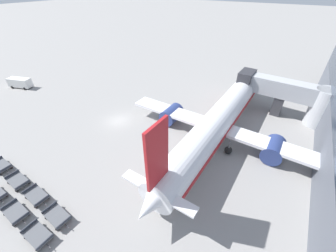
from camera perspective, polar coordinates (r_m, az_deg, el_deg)
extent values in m
plane|color=gray|center=(37.91, -13.55, 1.41)|extent=(500.00, 500.00, 0.00)
cylinder|color=#B2B5BA|center=(42.77, 37.05, 3.95)|extent=(4.04, 4.04, 6.52)
cube|color=#B2B5BA|center=(41.83, 29.33, 9.01)|extent=(13.30, 3.24, 2.94)
cube|color=#2D2D33|center=(42.63, 20.74, 11.78)|extent=(2.57, 4.13, 3.53)
cube|color=#38383D|center=(43.16, 28.10, 5.19)|extent=(1.70, 2.49, 3.58)
cylinder|color=white|center=(32.83, 14.38, 2.32)|extent=(4.86, 34.82, 4.04)
sphere|color=white|center=(48.05, 22.00, 11.77)|extent=(3.84, 3.84, 3.84)
cone|color=white|center=(21.22, -3.81, -19.68)|extent=(3.95, 4.94, 3.84)
cube|color=red|center=(17.58, -3.01, -8.13)|extent=(0.35, 3.04, 6.50)
cube|color=white|center=(21.00, -2.87, -17.63)|extent=(8.43, 1.39, 0.24)
cube|color=white|center=(32.21, 13.26, -0.16)|extent=(30.09, 3.68, 0.44)
cylinder|color=navy|center=(32.15, 27.13, -5.86)|extent=(2.88, 3.95, 2.79)
cylinder|color=navy|center=(35.92, 1.00, 3.19)|extent=(2.88, 3.95, 2.79)
cube|color=red|center=(33.21, 14.20, 1.30)|extent=(4.86, 31.35, 0.73)
cylinder|color=#56565B|center=(42.87, 19.23, 6.78)|extent=(0.24, 0.24, 1.70)
sphere|color=black|center=(43.26, 19.01, 5.80)|extent=(1.11, 1.11, 1.11)
cylinder|color=#56565B|center=(30.59, 16.60, -5.27)|extent=(0.24, 0.24, 1.70)
sphere|color=black|center=(31.13, 16.33, -6.46)|extent=(1.11, 1.11, 1.11)
cylinder|color=#56565B|center=(32.02, 6.82, -1.71)|extent=(0.24, 0.24, 1.70)
sphere|color=black|center=(32.54, 6.72, -2.90)|extent=(1.11, 1.11, 1.11)
cube|color=white|center=(59.47, -35.83, 9.77)|extent=(5.56, 3.47, 1.94)
cube|color=#1E232D|center=(57.51, -34.18, 10.05)|extent=(0.59, 1.55, 0.68)
sphere|color=black|center=(58.02, -34.93, 8.52)|extent=(0.60, 0.60, 0.60)
sphere|color=black|center=(59.11, -33.80, 9.36)|extent=(0.60, 0.60, 0.60)
sphere|color=black|center=(60.51, -37.19, 8.59)|extent=(0.60, 0.60, 0.60)
sphere|color=black|center=(61.56, -36.07, 9.41)|extent=(0.60, 0.60, 0.60)
cube|color=#333338|center=(30.68, -38.92, -16.05)|extent=(0.70, 0.07, 0.06)
sphere|color=black|center=(31.48, -38.17, -14.90)|extent=(0.36, 0.36, 0.36)
cube|color=#515459|center=(28.67, -36.62, -18.60)|extent=(2.98, 1.83, 0.10)
cube|color=#2D333D|center=(27.54, -35.61, -20.06)|extent=(0.18, 1.67, 0.32)
cube|color=#2D333D|center=(29.54, -37.85, -16.73)|extent=(0.18, 1.67, 0.32)
cube|color=#333338|center=(27.51, -35.01, -20.96)|extent=(0.70, 0.10, 0.06)
sphere|color=black|center=(28.21, -36.83, -21.03)|extent=(0.36, 0.36, 0.36)
sphere|color=black|center=(28.26, -34.21, -19.53)|extent=(0.36, 0.36, 0.36)
sphere|color=black|center=(29.64, -38.38, -18.59)|extent=(0.36, 0.36, 0.36)
sphere|color=black|center=(29.68, -35.91, -17.19)|extent=(0.36, 0.36, 0.36)
cube|color=#515459|center=(25.80, -32.46, -24.09)|extent=(2.93, 1.74, 0.10)
cube|color=#2D333D|center=(24.78, -30.94, -25.85)|extent=(0.12, 1.67, 0.32)
cube|color=#2D333D|center=(26.54, -34.15, -21.94)|extent=(0.12, 1.67, 0.32)
cube|color=#333338|center=(24.82, -30.18, -26.82)|extent=(0.70, 0.08, 0.06)
sphere|color=black|center=(25.45, -32.45, -26.86)|extent=(0.36, 0.36, 0.36)
sphere|color=black|center=(25.53, -29.55, -25.04)|extent=(0.36, 0.36, 0.36)
sphere|color=black|center=(26.69, -34.68, -24.00)|extent=(0.36, 0.36, 0.36)
sphere|color=black|center=(26.77, -31.94, -22.31)|extent=(0.36, 0.36, 0.36)
cube|color=#515459|center=(35.57, -39.16, -8.46)|extent=(2.94, 1.76, 0.10)
cube|color=#2D333D|center=(34.30, -38.43, -9.25)|extent=(0.14, 1.67, 0.32)
cube|color=#333338|center=(34.18, -37.98, -9.95)|extent=(0.70, 0.08, 0.06)
sphere|color=black|center=(34.89, -39.34, -10.24)|extent=(0.36, 0.36, 0.36)
sphere|color=black|center=(35.04, -37.32, -9.06)|extent=(0.36, 0.36, 0.36)
sphere|color=black|center=(36.68, -38.56, -7.62)|extent=(0.36, 0.36, 0.36)
cube|color=#515459|center=(31.98, -36.21, -12.09)|extent=(2.99, 1.84, 0.10)
cube|color=#2D333D|center=(30.77, -35.33, -13.15)|extent=(0.18, 1.67, 0.32)
cube|color=#2D333D|center=(32.95, -37.29, -10.59)|extent=(0.18, 1.67, 0.32)
cube|color=#333338|center=(30.69, -34.82, -13.95)|extent=(0.70, 0.10, 0.06)
sphere|color=black|center=(31.39, -36.39, -14.16)|extent=(0.36, 0.36, 0.36)
sphere|color=black|center=(31.52, -34.12, -12.84)|extent=(0.36, 0.36, 0.36)
sphere|color=black|center=(32.94, -37.76, -12.26)|extent=(0.36, 0.36, 0.36)
sphere|color=black|center=(33.06, -35.60, -11.03)|extent=(0.36, 0.36, 0.36)
cube|color=#515459|center=(29.03, -32.70, -15.87)|extent=(2.99, 1.85, 0.10)
cube|color=#2D333D|center=(27.89, -31.54, -17.18)|extent=(0.19, 1.67, 0.32)
cube|color=#2D333D|center=(29.91, -34.02, -14.11)|extent=(0.19, 1.67, 0.32)
cube|color=#333338|center=(27.86, -30.94, -18.06)|extent=(0.70, 0.11, 0.06)
sphere|color=black|center=(28.51, -32.80, -18.22)|extent=(0.36, 0.36, 0.36)
sphere|color=black|center=(28.67, -30.29, -16.71)|extent=(0.36, 0.36, 0.36)
sphere|color=black|center=(29.95, -34.53, -15.96)|extent=(0.36, 0.36, 0.36)
sphere|color=black|center=(30.09, -32.15, -14.55)|extent=(0.36, 0.36, 0.36)
cube|color=#515459|center=(26.15, -28.39, -21.03)|extent=(3.01, 1.89, 0.10)
cube|color=#2D333D|center=(25.13, -26.87, -22.70)|extent=(0.21, 1.67, 0.32)
cube|color=#2D333D|center=(26.90, -30.05, -18.93)|extent=(0.21, 1.67, 0.32)
cube|color=#333338|center=(25.16, -26.16, -23.66)|extent=(0.70, 0.11, 0.06)
sphere|color=black|center=(25.75, -28.40, -23.73)|extent=(0.36, 0.36, 0.36)
sphere|color=black|center=(25.91, -25.58, -21.98)|extent=(0.36, 0.36, 0.36)
sphere|color=black|center=(27.02, -30.61, -20.97)|extent=(0.36, 0.36, 0.36)
sphere|color=black|center=(27.16, -27.93, -19.36)|extent=(0.36, 0.36, 0.36)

